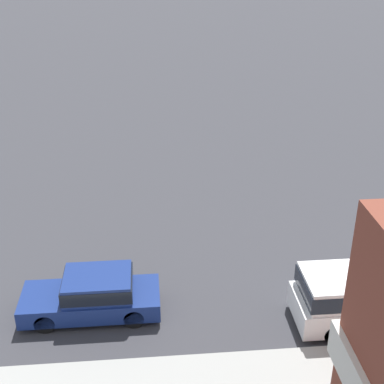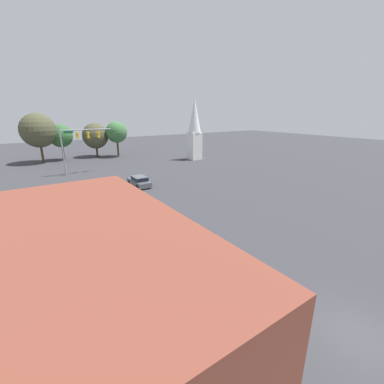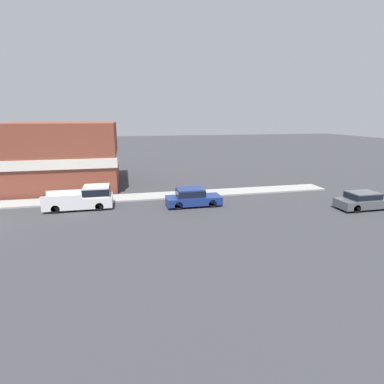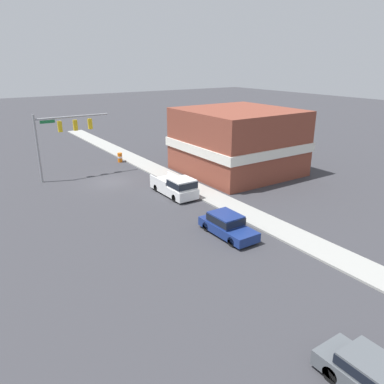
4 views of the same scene
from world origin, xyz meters
TOP-DOWN VIEW (x-y plane):
  - car_lead at (-2.10, 15.61)m, footprint 1.83×4.54m
  - pickup_truck_parked at (-3.30, 7.01)m, footprint 1.99×5.24m

SIDE VIEW (x-z plane):
  - car_lead at x=-2.10m, z-range 0.03..1.53m
  - pickup_truck_parked at x=-3.30m, z-range -0.01..1.81m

